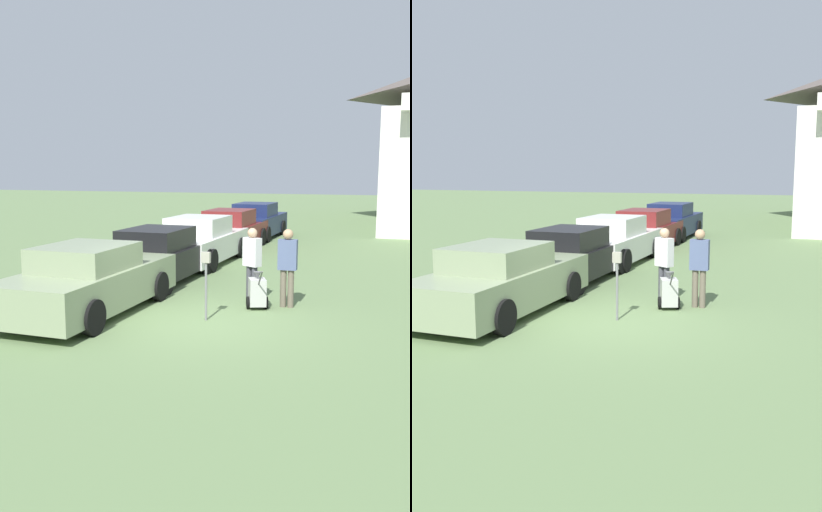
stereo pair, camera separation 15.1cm
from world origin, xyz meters
The scene contains 10 objects.
ground_plane centered at (0.00, 0.00, 0.00)m, with size 120.00×120.00×0.00m, color #607A4C.
parked_car_sage centered at (-2.46, -0.03, 0.71)m, with size 2.10×4.92×1.51m.
parked_car_black centered at (-2.46, 3.64, 0.70)m, with size 1.92×4.96×1.51m.
parked_car_white centered at (-2.46, 7.01, 0.72)m, with size 2.07×5.00×1.56m.
parked_car_maroon centered at (-2.46, 10.47, 0.71)m, with size 1.96×4.90×1.55m.
parked_car_navy centered at (-2.46, 14.46, 0.73)m, with size 1.98×4.98×1.58m.
parking_meter centered at (0.12, 0.22, 0.99)m, with size 0.18×0.09×1.43m.
person_worker centered at (0.57, 2.19, 1.00)m, with size 0.47×0.39×1.75m.
person_supervisor centered at (1.47, 1.89, 1.02)m, with size 0.43×0.23×1.78m.
equipment_cart centered at (0.88, 1.51, 0.39)m, with size 0.57×0.99×1.00m.
Camera 1 is at (3.91, -10.62, 3.11)m, focal length 40.00 mm.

